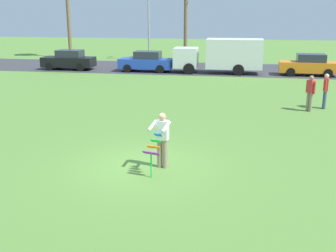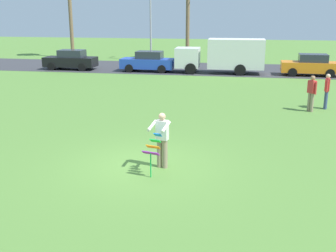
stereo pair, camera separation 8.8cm
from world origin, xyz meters
The scene contains 11 objects.
ground_plane centered at (0.00, 0.00, 0.00)m, with size 120.00×120.00×0.00m, color #568438.
road_strip centered at (0.00, 22.63, 0.01)m, with size 120.00×8.00×0.01m, color #38383D.
person_kite_flyer centered at (0.61, -0.07, 0.95)m, with size 0.63×0.72×1.73m.
kite_held centered at (0.48, -0.72, 0.83)m, with size 0.53×0.70×1.21m.
parked_car_black centered at (-10.95, 20.23, 0.77)m, with size 4.21×1.86×1.60m.
parked_car_blue centered at (-4.46, 20.23, 0.77)m, with size 4.21×1.86×1.60m.
parked_truck_white_box centered at (1.57, 20.23, 1.41)m, with size 6.72×2.16×2.62m.
parked_car_orange centered at (7.90, 20.23, 0.77)m, with size 4.25×1.93×1.60m.
streetlight_pole centered at (-5.78, 27.36, 4.00)m, with size 0.24×1.65×7.00m.
person_walker_near centered at (6.20, 8.42, 0.93)m, with size 0.39×0.48×1.73m.
person_walker_far centered at (7.02, 9.12, 0.93)m, with size 0.30×0.56×1.73m.
Camera 1 is at (2.82, -11.78, 4.67)m, focal length 44.10 mm.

